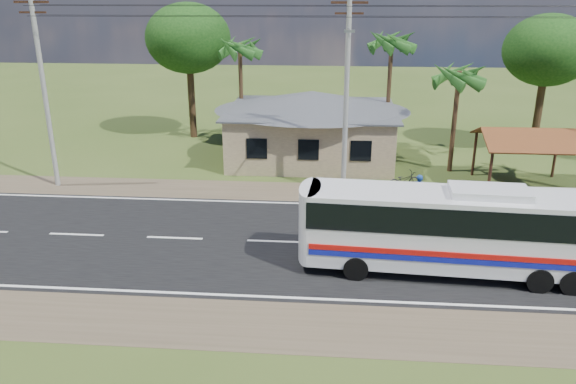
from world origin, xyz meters
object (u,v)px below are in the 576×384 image
at_px(waiting_shed, 528,139).
at_px(motorcycle, 404,180).
at_px(coach_bus, 459,225).
at_px(person, 418,191).

bearing_deg(waiting_shed, motorcycle, -171.56).
bearing_deg(coach_bus, person, 97.76).
relative_size(waiting_shed, person, 2.96).
bearing_deg(coach_bus, waiting_shed, 65.26).
bearing_deg(motorcycle, person, 165.11).
height_order(waiting_shed, motorcycle, waiting_shed).
xyz_separation_m(waiting_shed, motorcycle, (-6.65, -0.99, -2.24)).
bearing_deg(motorcycle, coach_bus, 162.98).
relative_size(coach_bus, person, 6.57).
bearing_deg(person, coach_bus, 90.25).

